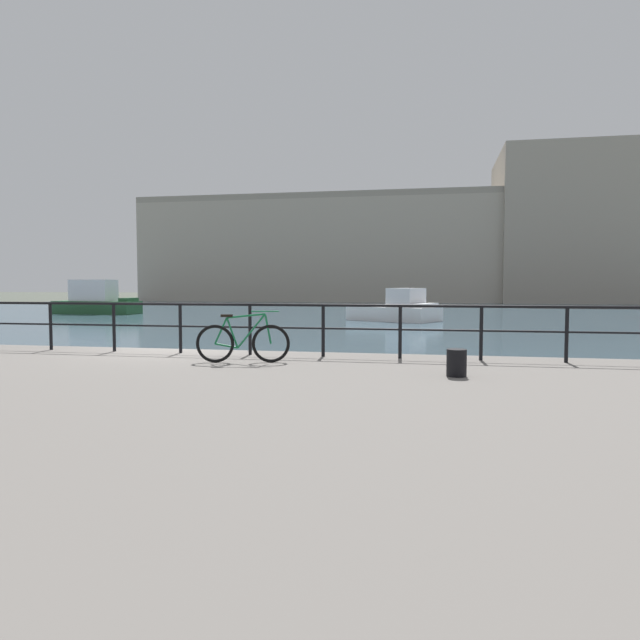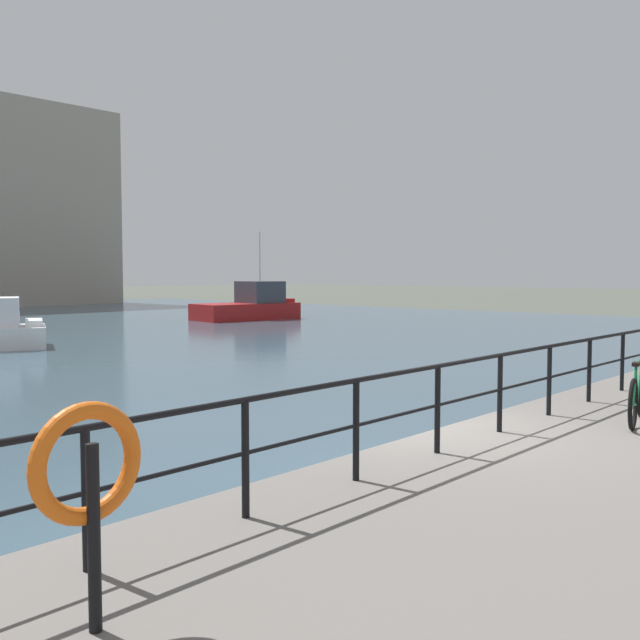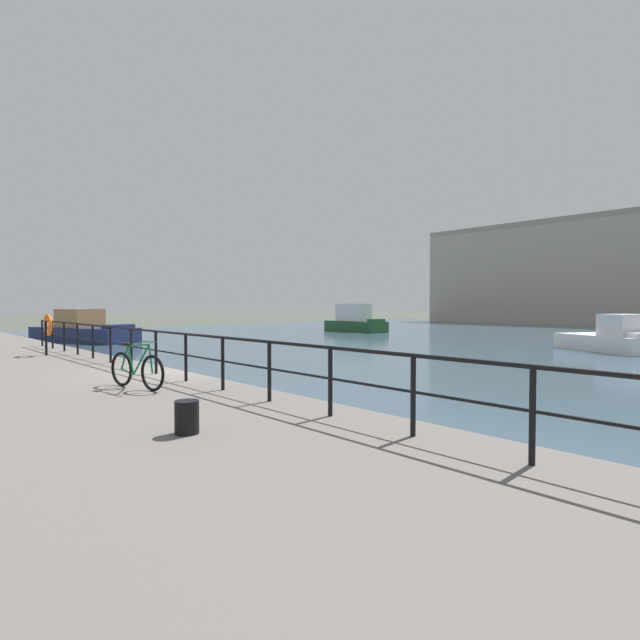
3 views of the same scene
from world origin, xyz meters
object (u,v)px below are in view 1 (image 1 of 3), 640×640
object	(u,v)px
harbor_building	(446,246)
parked_bicycle	(243,342)
moored_green_narrowboat	(397,310)
mooring_bollard	(457,363)
moored_cabin_cruiser	(96,301)

from	to	relation	value
harbor_building	parked_bicycle	xyz separation A→B (m)	(-4.62, -63.36, -5.73)
moored_green_narrowboat	mooring_bollard	bearing A→B (deg)	-57.11
moored_cabin_cruiser	harbor_building	bearing A→B (deg)	57.89
moored_green_narrowboat	moored_cabin_cruiser	bearing A→B (deg)	-162.33
parked_bicycle	mooring_bollard	bearing A→B (deg)	-24.95
moored_green_narrowboat	parked_bicycle	bearing A→B (deg)	-66.11
harbor_building	moored_green_narrowboat	size ratio (longest dim) A/B	10.60
harbor_building	moored_cabin_cruiser	xyz separation A→B (m)	(-25.07, -35.60, -5.87)
mooring_bollard	harbor_building	bearing A→B (deg)	89.36
moored_green_narrowboat	mooring_bollard	xyz separation A→B (m)	(2.59, -25.07, 0.27)
harbor_building	moored_green_narrowboat	bearing A→B (deg)	-94.83
harbor_building	moored_cabin_cruiser	size ratio (longest dim) A/B	9.76
moored_green_narrowboat	moored_cabin_cruiser	size ratio (longest dim) A/B	0.92
parked_bicycle	harbor_building	bearing A→B (deg)	73.82
parked_bicycle	mooring_bollard	world-z (taller)	parked_bicycle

